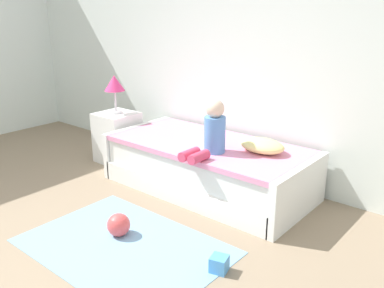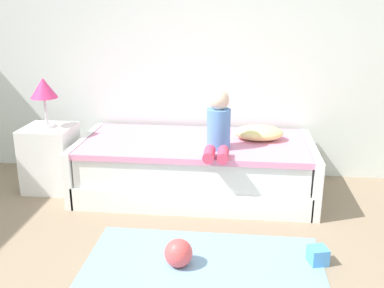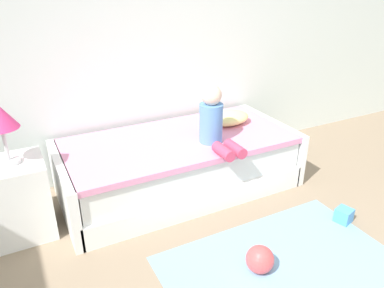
{
  "view_description": "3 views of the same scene",
  "coord_description": "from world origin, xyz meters",
  "px_view_note": "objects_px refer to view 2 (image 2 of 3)",
  "views": [
    {
      "loc": [
        2.43,
        -1.15,
        1.79
      ],
      "look_at": [
        0.0,
        1.75,
        0.55
      ],
      "focal_mm": 38.91,
      "sensor_mm": 36.0,
      "label": 1
    },
    {
      "loc": [
        0.39,
        -1.76,
        1.68
      ],
      "look_at": [
        0.0,
        1.75,
        0.55
      ],
      "focal_mm": 41.41,
      "sensor_mm": 36.0,
      "label": 2
    },
    {
      "loc": [
        -1.25,
        -0.69,
        1.83
      ],
      "look_at": [
        0.0,
        1.75,
        0.55
      ],
      "focal_mm": 34.47,
      "sensor_mm": 36.0,
      "label": 3
    }
  ],
  "objects_px": {
    "pillow": "(259,133)",
    "toy_ball": "(178,253)",
    "child_figure": "(218,126)",
    "nightstand": "(51,158)",
    "table_lamp": "(44,90)",
    "toy_block": "(318,256)",
    "bed": "(195,167)"
  },
  "relations": [
    {
      "from": "nightstand",
      "to": "toy_block",
      "type": "bearing_deg",
      "value": -24.32
    },
    {
      "from": "nightstand",
      "to": "toy_block",
      "type": "distance_m",
      "value": 2.53
    },
    {
      "from": "bed",
      "to": "table_lamp",
      "type": "relative_size",
      "value": 4.69
    },
    {
      "from": "table_lamp",
      "to": "pillow",
      "type": "bearing_deg",
      "value": 4.27
    },
    {
      "from": "nightstand",
      "to": "child_figure",
      "type": "relative_size",
      "value": 1.18
    },
    {
      "from": "child_figure",
      "to": "toy_block",
      "type": "distance_m",
      "value": 1.29
    },
    {
      "from": "pillow",
      "to": "table_lamp",
      "type": "bearing_deg",
      "value": -175.73
    },
    {
      "from": "nightstand",
      "to": "pillow",
      "type": "relative_size",
      "value": 1.36
    },
    {
      "from": "child_figure",
      "to": "nightstand",
      "type": "bearing_deg",
      "value": 173.25
    },
    {
      "from": "nightstand",
      "to": "child_figure",
      "type": "bearing_deg",
      "value": -6.75
    },
    {
      "from": "pillow",
      "to": "toy_ball",
      "type": "relative_size",
      "value": 2.3
    },
    {
      "from": "bed",
      "to": "nightstand",
      "type": "xyz_separation_m",
      "value": [
        -1.35,
        -0.04,
        0.05
      ]
    },
    {
      "from": "toy_ball",
      "to": "toy_block",
      "type": "height_order",
      "value": "toy_ball"
    },
    {
      "from": "table_lamp",
      "to": "nightstand",
      "type": "bearing_deg",
      "value": 0.0
    },
    {
      "from": "nightstand",
      "to": "toy_block",
      "type": "relative_size",
      "value": 5.08
    },
    {
      "from": "child_figure",
      "to": "toy_block",
      "type": "xyz_separation_m",
      "value": [
        0.73,
        -0.85,
        -0.65
      ]
    },
    {
      "from": "bed",
      "to": "pillow",
      "type": "height_order",
      "value": "pillow"
    },
    {
      "from": "pillow",
      "to": "bed",
      "type": "bearing_deg",
      "value": -169.95
    },
    {
      "from": "child_figure",
      "to": "pillow",
      "type": "xyz_separation_m",
      "value": [
        0.35,
        0.33,
        -0.14
      ]
    },
    {
      "from": "toy_block",
      "to": "bed",
      "type": "bearing_deg",
      "value": 131.18
    },
    {
      "from": "bed",
      "to": "toy_block",
      "type": "distance_m",
      "value": 1.45
    },
    {
      "from": "pillow",
      "to": "toy_ball",
      "type": "bearing_deg",
      "value": -112.72
    },
    {
      "from": "table_lamp",
      "to": "toy_ball",
      "type": "bearing_deg",
      "value": -40.52
    },
    {
      "from": "toy_ball",
      "to": "child_figure",
      "type": "bearing_deg",
      "value": 78.45
    },
    {
      "from": "toy_ball",
      "to": "toy_block",
      "type": "bearing_deg",
      "value": 7.96
    },
    {
      "from": "bed",
      "to": "pillow",
      "type": "distance_m",
      "value": 0.66
    },
    {
      "from": "pillow",
      "to": "toy_ball",
      "type": "distance_m",
      "value": 1.5
    },
    {
      "from": "toy_block",
      "to": "toy_ball",
      "type": "bearing_deg",
      "value": -172.04
    },
    {
      "from": "bed",
      "to": "child_figure",
      "type": "height_order",
      "value": "child_figure"
    },
    {
      "from": "bed",
      "to": "pillow",
      "type": "xyz_separation_m",
      "value": [
        0.56,
        0.1,
        0.32
      ]
    },
    {
      "from": "toy_ball",
      "to": "toy_block",
      "type": "xyz_separation_m",
      "value": [
        0.93,
        0.13,
        -0.04
      ]
    },
    {
      "from": "table_lamp",
      "to": "toy_block",
      "type": "bearing_deg",
      "value": -24.32
    }
  ]
}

